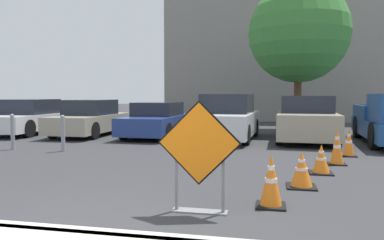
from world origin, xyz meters
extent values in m
plane|color=#333335|center=(0.00, 10.00, 0.00)|extent=(96.00, 96.00, 0.00)
cube|color=#ADAAA3|center=(0.00, 0.00, 0.07)|extent=(25.73, 0.20, 0.14)
cube|color=black|center=(1.13, 1.24, 0.95)|extent=(1.13, 0.02, 1.13)
cube|color=orange|center=(1.13, 1.22, 0.95)|extent=(1.07, 0.02, 1.07)
cube|color=slate|center=(1.13, 1.28, 0.01)|extent=(0.76, 0.20, 0.02)
cube|color=slate|center=(0.81, 1.28, 0.48)|extent=(0.04, 0.04, 0.95)
cube|color=slate|center=(1.45, 1.28, 0.48)|extent=(0.04, 0.04, 0.95)
cube|color=black|center=(2.08, 1.73, 0.01)|extent=(0.42, 0.42, 0.03)
cone|color=orange|center=(2.08, 1.73, 0.40)|extent=(0.31, 0.31, 0.73)
cylinder|color=white|center=(2.08, 1.73, 0.56)|extent=(0.10, 0.10, 0.07)
cylinder|color=white|center=(2.08, 1.73, 0.38)|extent=(0.17, 0.17, 0.07)
cube|color=black|center=(2.60, 2.97, 0.01)|extent=(0.50, 0.50, 0.03)
cone|color=orange|center=(2.60, 2.97, 0.33)|extent=(0.37, 0.37, 0.59)
cylinder|color=white|center=(2.60, 2.97, 0.46)|extent=(0.11, 0.11, 0.05)
cylinder|color=white|center=(2.60, 2.97, 0.32)|extent=(0.20, 0.20, 0.05)
cube|color=black|center=(3.08, 4.22, 0.01)|extent=(0.46, 0.46, 0.03)
cone|color=orange|center=(3.08, 4.22, 0.31)|extent=(0.34, 0.34, 0.56)
cylinder|color=white|center=(3.08, 4.22, 0.44)|extent=(0.11, 0.11, 0.05)
cylinder|color=white|center=(3.08, 4.22, 0.30)|extent=(0.19, 0.19, 0.05)
cube|color=black|center=(3.56, 5.32, 0.01)|extent=(0.39, 0.39, 0.03)
cone|color=orange|center=(3.56, 5.32, 0.43)|extent=(0.29, 0.29, 0.80)
cylinder|color=white|center=(3.56, 5.32, 0.60)|extent=(0.09, 0.09, 0.07)
cylinder|color=white|center=(3.56, 5.32, 0.41)|extent=(0.16, 0.16, 0.07)
cube|color=black|center=(4.06, 6.59, 0.01)|extent=(0.38, 0.38, 0.03)
cone|color=orange|center=(4.06, 6.59, 0.39)|extent=(0.28, 0.28, 0.72)
cylinder|color=white|center=(4.06, 6.59, 0.55)|extent=(0.09, 0.09, 0.06)
cylinder|color=white|center=(4.06, 6.59, 0.38)|extent=(0.16, 0.16, 0.06)
cube|color=silver|center=(-7.58, 9.98, 0.49)|extent=(1.98, 4.43, 0.62)
cube|color=#1E232D|center=(-7.59, 10.09, 1.10)|extent=(1.68, 2.07, 0.60)
cylinder|color=black|center=(-6.70, 8.66, 0.34)|extent=(0.22, 0.68, 0.67)
cylinder|color=black|center=(-6.80, 11.37, 0.34)|extent=(0.22, 0.68, 0.67)
cylinder|color=black|center=(-8.47, 11.31, 0.34)|extent=(0.22, 0.68, 0.67)
cube|color=#A39984|center=(-4.87, 9.91, 0.49)|extent=(1.74, 4.14, 0.63)
cube|color=#1E232D|center=(-4.87, 10.01, 1.10)|extent=(1.53, 1.90, 0.59)
cylinder|color=black|center=(-4.06, 8.63, 0.31)|extent=(0.20, 0.63, 0.63)
cylinder|color=black|center=(-5.66, 8.62, 0.31)|extent=(0.20, 0.63, 0.63)
cylinder|color=black|center=(-4.07, 11.19, 0.31)|extent=(0.20, 0.63, 0.63)
cylinder|color=black|center=(-5.67, 11.19, 0.31)|extent=(0.20, 0.63, 0.63)
cube|color=navy|center=(-2.15, 10.03, 0.49)|extent=(1.87, 4.28, 0.62)
cube|color=#1E232D|center=(-2.14, 10.14, 1.05)|extent=(1.59, 1.99, 0.50)
cylinder|color=black|center=(-1.39, 8.70, 0.32)|extent=(0.22, 0.64, 0.64)
cylinder|color=black|center=(-2.99, 8.75, 0.32)|extent=(0.22, 0.64, 0.64)
cylinder|color=black|center=(-1.31, 11.32, 0.32)|extent=(0.22, 0.64, 0.64)
cylinder|color=black|center=(-2.90, 11.37, 0.32)|extent=(0.22, 0.64, 0.64)
cube|color=silver|center=(0.57, 9.63, 0.56)|extent=(2.14, 4.48, 0.77)
cube|color=#1E232D|center=(0.58, 9.74, 1.28)|extent=(1.77, 2.11, 0.66)
cylinder|color=black|center=(1.35, 8.22, 0.33)|extent=(0.24, 0.67, 0.66)
cylinder|color=black|center=(-0.37, 8.33, 0.33)|extent=(0.24, 0.67, 0.66)
cylinder|color=black|center=(1.52, 10.93, 0.33)|extent=(0.24, 0.67, 0.66)
cylinder|color=black|center=(-0.20, 11.03, 0.33)|extent=(0.24, 0.67, 0.66)
cube|color=#A39984|center=(3.29, 9.62, 0.59)|extent=(2.10, 4.16, 0.80)
cube|color=#1E232D|center=(3.30, 9.72, 1.27)|extent=(1.76, 1.95, 0.56)
cylinder|color=black|center=(4.09, 8.32, 0.34)|extent=(0.24, 0.70, 0.69)
cylinder|color=black|center=(2.36, 8.41, 0.34)|extent=(0.24, 0.70, 0.69)
cylinder|color=black|center=(4.23, 10.83, 0.34)|extent=(0.24, 0.70, 0.69)
cylinder|color=black|center=(2.50, 10.92, 0.34)|extent=(0.24, 0.70, 0.69)
cube|color=navy|center=(6.16, 11.76, 0.99)|extent=(1.80, 0.22, 0.45)
cube|color=navy|center=(5.19, 10.62, 0.99)|extent=(0.27, 2.50, 0.45)
cylinder|color=black|center=(5.04, 8.03, 0.40)|extent=(0.29, 0.81, 0.80)
cylinder|color=black|center=(5.25, 11.14, 0.40)|extent=(0.29, 0.81, 0.80)
cylinder|color=gray|center=(-3.62, 5.87, 0.48)|extent=(0.11, 0.11, 0.97)
sphere|color=gray|center=(-3.62, 5.87, 0.97)|extent=(0.12, 0.12, 0.12)
cylinder|color=gray|center=(-5.23, 5.87, 0.49)|extent=(0.11, 0.11, 0.98)
sphere|color=gray|center=(-5.23, 5.87, 0.98)|extent=(0.12, 0.12, 0.12)
cube|color=gray|center=(2.60, 21.35, 4.30)|extent=(13.95, 5.00, 8.60)
cylinder|color=#513823|center=(3.24, 13.40, 1.33)|extent=(0.32, 0.32, 2.65)
sphere|color=#387A33|center=(3.24, 13.40, 4.27)|extent=(4.33, 4.33, 4.33)
camera|label=1|loc=(2.04, -3.61, 1.59)|focal=35.00mm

